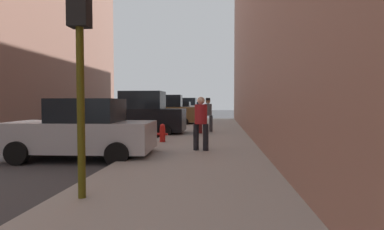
{
  "coord_description": "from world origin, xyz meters",
  "views": [
    {
      "loc": [
        6.7,
        -9.31,
        1.67
      ],
      "look_at": [
        5.21,
        6.31,
        1.03
      ],
      "focal_mm": 28.0,
      "sensor_mm": 36.0,
      "label": 1
    }
  ],
  "objects": [
    {
      "name": "parked_silver_sedan",
      "position": [
        2.65,
        -0.85,
        0.85
      ],
      "size": [
        4.26,
        2.18,
        1.79
      ],
      "color": "#B7BABF",
      "rests_on": "ground_plane"
    },
    {
      "name": "parked_gray_coupe",
      "position": [
        2.65,
        32.17,
        0.85
      ],
      "size": [
        4.21,
        2.07,
        1.79
      ],
      "color": "slate",
      "rests_on": "ground_plane"
    },
    {
      "name": "parked_black_suv",
      "position": [
        2.65,
        5.46,
        1.03
      ],
      "size": [
        4.6,
        2.06,
        2.25
      ],
      "color": "black",
      "rests_on": "ground_plane"
    },
    {
      "name": "fire_hydrant",
      "position": [
        4.45,
        2.14,
        0.5
      ],
      "size": [
        0.42,
        0.22,
        0.7
      ],
      "color": "red",
      "rests_on": "sidewalk"
    },
    {
      "name": "traffic_light",
      "position": [
        4.5,
        -4.76,
        2.76
      ],
      "size": [
        0.32,
        0.32,
        3.6
      ],
      "color": "#514C0F",
      "rests_on": "sidewalk"
    },
    {
      "name": "parked_dark_green_sedan",
      "position": [
        2.65,
        19.4,
        0.85
      ],
      "size": [
        4.21,
        2.08,
        1.79
      ],
      "color": "#193828",
      "rests_on": "ground_plane"
    },
    {
      "name": "parked_white_van",
      "position": [
        2.65,
        25.61,
        1.03
      ],
      "size": [
        4.66,
        2.18,
        2.25
      ],
      "color": "silver",
      "rests_on": "ground_plane"
    },
    {
      "name": "pedestrian_in_red_jacket",
      "position": [
        6.08,
        0.18,
        1.1
      ],
      "size": [
        0.53,
        0.48,
        1.71
      ],
      "color": "black",
      "rests_on": "sidewalk"
    },
    {
      "name": "pedestrian_with_beanie",
      "position": [
        6.04,
        6.44,
        1.14
      ],
      "size": [
        0.52,
        0.46,
        1.78
      ],
      "color": "#333338",
      "rests_on": "sidewalk"
    },
    {
      "name": "ground_plane",
      "position": [
        0.0,
        0.0,
        0.0
      ],
      "size": [
        120.0,
        120.0,
        0.0
      ],
      "primitive_type": "plane",
      "color": "#38383A"
    },
    {
      "name": "sidewalk",
      "position": [
        6.0,
        0.0,
        0.07
      ],
      "size": [
        4.0,
        40.0,
        0.15
      ],
      "primitive_type": "cube",
      "color": "gray",
      "rests_on": "ground_plane"
    },
    {
      "name": "rolling_suitcase",
      "position": [
        5.6,
        5.71,
        0.49
      ],
      "size": [
        0.39,
        0.58,
        1.04
      ],
      "color": "#591414",
      "rests_on": "sidewalk"
    },
    {
      "name": "parked_bronze_suv",
      "position": [
        2.65,
        12.55,
        1.03
      ],
      "size": [
        4.66,
        2.19,
        2.25
      ],
      "color": "brown",
      "rests_on": "ground_plane"
    }
  ]
}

